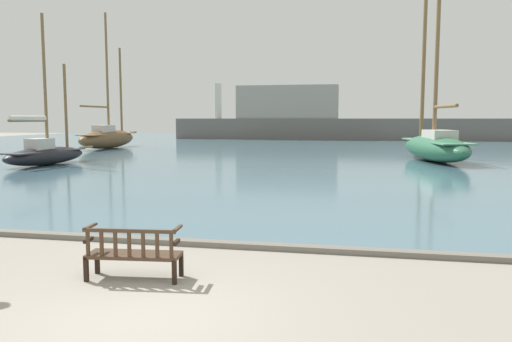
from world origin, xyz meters
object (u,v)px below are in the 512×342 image
Objects in this scene: park_bench at (133,253)px; sailboat_centre_channel at (108,137)px; sailboat_mid_starboard at (435,144)px; sailboat_nearest_starboard at (46,152)px.

sailboat_centre_channel is at bearing 118.62° from park_bench.
sailboat_mid_starboard is at bearing 71.41° from park_bench.
sailboat_mid_starboard is at bearing -17.13° from sailboat_centre_channel.
park_bench is at bearing -108.59° from sailboat_mid_starboard.
sailboat_nearest_starboard is at bearing 127.76° from park_bench.
park_bench is at bearing -61.38° from sailboat_centre_channel.
park_bench is 22.84m from sailboat_nearest_starboard.
sailboat_nearest_starboard is 0.72× the size of sailboat_centre_channel.
sailboat_mid_starboard is at bearing 17.88° from sailboat_nearest_starboard.
sailboat_centre_channel reaches higher than sailboat_nearest_starboard.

